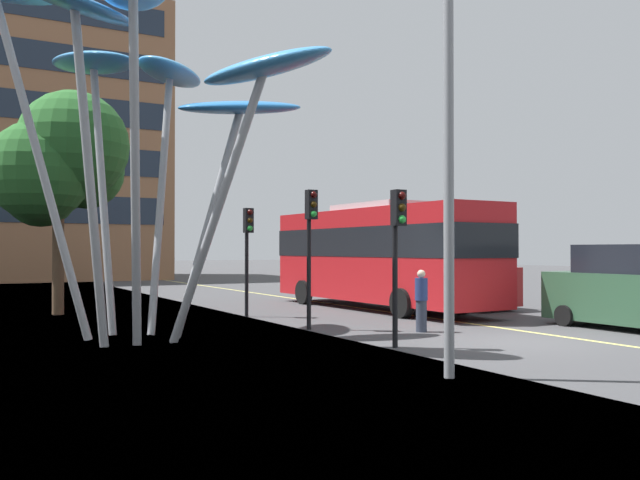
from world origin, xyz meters
TOP-DOWN VIEW (x-y plane):
  - ground at (-0.72, 0.00)m, footprint 120.00×240.00m
  - red_bus at (1.80, 8.87)m, footprint 3.02×11.18m
  - leaf_sculpture at (-8.15, 4.71)m, footprint 9.21×8.77m
  - traffic_light_kerb_near at (-3.29, 0.51)m, footprint 0.28×0.42m
  - traffic_light_kerb_far at (-3.40, 4.44)m, footprint 0.28×0.42m
  - traffic_light_island_mid at (-3.53, 8.54)m, footprint 0.28×0.42m
  - car_parked_near at (4.33, 0.34)m, footprint 2.06×4.55m
  - car_parked_mid at (4.83, 7.72)m, footprint 2.05×4.14m
  - street_lamp at (-4.14, -2.76)m, footprint 1.76×0.44m
  - tree_pavement_near at (-8.75, 12.18)m, footprint 4.51×5.42m
  - pedestrian at (-1.02, 2.63)m, footprint 0.34×0.34m

SIDE VIEW (x-z plane):
  - ground at x=-0.72m, z-range -0.10..0.00m
  - pedestrian at x=-1.02m, z-range 0.00..1.65m
  - car_parked_mid at x=4.83m, z-range -0.07..2.21m
  - car_parked_near at x=4.33m, z-range -0.08..2.25m
  - red_bus at x=1.80m, z-range 0.18..4.07m
  - traffic_light_kerb_near at x=-3.29m, z-range 0.79..4.31m
  - traffic_light_island_mid at x=-3.53m, z-range 0.80..4.33m
  - traffic_light_kerb_far at x=-3.40m, z-range 0.85..4.67m
  - street_lamp at x=-4.14m, z-range 1.05..8.47m
  - tree_pavement_near at x=-8.75m, z-range 1.47..8.88m
  - leaf_sculpture at x=-8.15m, z-range 2.11..11.19m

